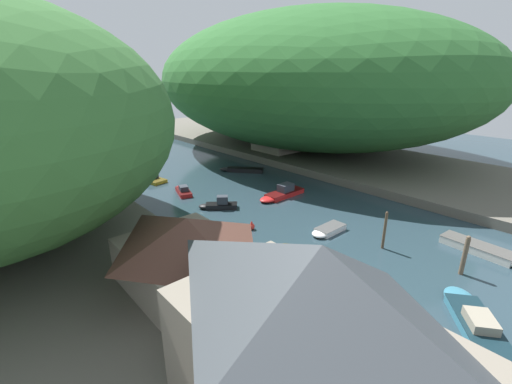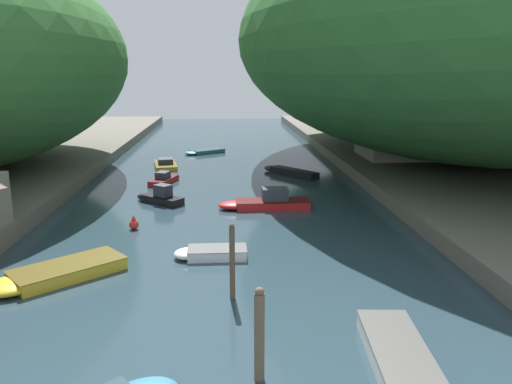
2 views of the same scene
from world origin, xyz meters
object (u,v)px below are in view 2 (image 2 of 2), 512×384
object	(u,v)px
boat_small_dinghy	(52,274)
boat_far_right_bank	(203,152)
right_bank_cottage	(397,133)
boat_far_upstream	(288,172)
boat_red_skiff	(264,202)
boat_open_rowboat	(165,163)
boat_navy_launch	(406,372)
boat_moored_right	(166,179)
boat_yellow_tender	(208,253)
boat_white_cruiser	(159,197)
channel_buoy_near	(134,224)

from	to	relation	value
boat_small_dinghy	boat_far_right_bank	size ratio (longest dim) A/B	1.21
right_bank_cottage	boat_far_upstream	world-z (taller)	right_bank_cottage
boat_red_skiff	boat_open_rowboat	bearing A→B (deg)	26.38
boat_navy_launch	boat_open_rowboat	xyz separation A→B (m)	(-11.27, 36.58, -0.04)
boat_open_rowboat	boat_moored_right	bearing A→B (deg)	-93.21
boat_navy_launch	boat_moored_right	xyz separation A→B (m)	(-10.39, 28.94, -0.01)
boat_yellow_tender	boat_open_rowboat	size ratio (longest dim) A/B	0.59
boat_moored_right	boat_small_dinghy	bearing A→B (deg)	-79.64
boat_far_upstream	boat_white_cruiser	world-z (taller)	boat_white_cruiser
boat_far_upstream	boat_small_dinghy	bearing A→B (deg)	-159.51
boat_moored_right	boat_small_dinghy	world-z (taller)	boat_moored_right
right_bank_cottage	channel_buoy_near	world-z (taller)	right_bank_cottage
boat_far_right_bank	channel_buoy_near	xyz separation A→B (m)	(-3.02, -28.55, 0.12)
boat_moored_right	boat_yellow_tender	bearing A→B (deg)	-58.96
boat_navy_launch	boat_small_dinghy	size ratio (longest dim) A/B	1.09
boat_navy_launch	boat_small_dinghy	bearing A→B (deg)	-28.04
boat_red_skiff	right_bank_cottage	bearing A→B (deg)	-45.36
boat_white_cruiser	boat_far_upstream	bearing A→B (deg)	-9.40
boat_navy_launch	boat_moored_right	bearing A→B (deg)	-65.66
boat_moored_right	boat_open_rowboat	xyz separation A→B (m)	(-0.88, 7.65, -0.04)
boat_red_skiff	boat_small_dinghy	distance (m)	15.71
boat_navy_launch	boat_moored_right	size ratio (longest dim) A/B	1.49
boat_navy_launch	channel_buoy_near	size ratio (longest dim) A/B	7.66
boat_navy_launch	boat_yellow_tender	world-z (taller)	boat_navy_launch
boat_white_cruiser	channel_buoy_near	world-z (taller)	boat_white_cruiser
right_bank_cottage	boat_moored_right	distance (m)	22.96
boat_navy_launch	boat_red_skiff	xyz separation A→B (m)	(-2.67, 20.11, 0.10)
boat_navy_launch	boat_red_skiff	size ratio (longest dim) A/B	1.04
right_bank_cottage	boat_white_cruiser	bearing A→B (deg)	-149.74
channel_buoy_near	boat_small_dinghy	bearing A→B (deg)	-107.68
right_bank_cottage	boat_navy_launch	xyz separation A→B (m)	(-11.60, -34.79, -3.06)
boat_navy_launch	boat_far_right_bank	xyz separation A→B (m)	(-7.82, 44.44, -0.11)
boat_yellow_tender	boat_far_right_bank	world-z (taller)	boat_yellow_tender
boat_moored_right	boat_white_cruiser	distance (m)	6.83
boat_moored_right	boat_far_upstream	xyz separation A→B (m)	(10.81, 2.49, -0.01)
boat_open_rowboat	boat_far_right_bank	distance (m)	8.58
boat_navy_launch	boat_far_upstream	world-z (taller)	boat_navy_launch
boat_red_skiff	boat_small_dinghy	world-z (taller)	boat_red_skiff
boat_yellow_tender	boat_white_cruiser	xyz separation A→B (m)	(-3.86, 11.27, 0.15)
right_bank_cottage	boat_far_upstream	xyz separation A→B (m)	(-11.18, -3.37, -3.08)
boat_navy_launch	channel_buoy_near	world-z (taller)	channel_buoy_near
boat_red_skiff	boat_white_cruiser	world-z (taller)	boat_red_skiff
boat_navy_launch	boat_yellow_tender	bearing A→B (deg)	-55.40
boat_navy_launch	boat_small_dinghy	distance (m)	15.68
boat_open_rowboat	boat_white_cruiser	xyz separation A→B (m)	(1.14, -14.47, 0.13)
right_bank_cottage	boat_moored_right	bearing A→B (deg)	-165.09
boat_far_upstream	boat_white_cruiser	bearing A→B (deg)	-177.41
channel_buoy_near	boat_white_cruiser	bearing A→B (deg)	83.50
boat_moored_right	boat_far_right_bank	size ratio (longest dim) A/B	0.88
boat_far_upstream	boat_far_right_bank	distance (m)	15.41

